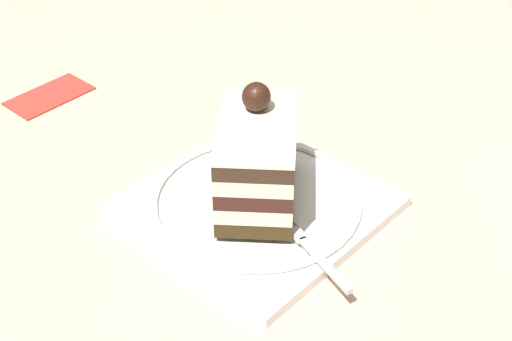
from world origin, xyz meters
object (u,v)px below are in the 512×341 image
Objects in this scene: cake_slice at (255,159)px; fork at (310,248)px; dessert_plate at (256,204)px; folded_napkin at (49,95)px.

cake_slice reaches higher than fork.
folded_napkin is at bearing -9.64° from dessert_plate.
fork is 1.07× the size of folded_napkin.
dessert_plate is 0.32m from folded_napkin.
fork is at bearing 153.11° from dessert_plate.
dessert_plate is 2.55× the size of folded_napkin.
fork is at bearing 152.83° from cake_slice.
fork is at bearing 166.70° from folded_napkin.
dessert_plate is 1.73× the size of cake_slice.
cake_slice is at bearing -35.69° from dessert_plate.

